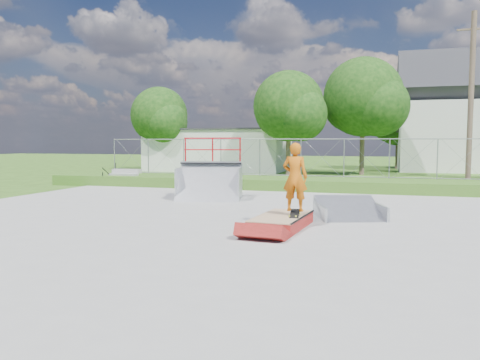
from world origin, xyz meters
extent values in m
plane|color=#325819|center=(0.00, 0.00, 0.00)|extent=(120.00, 120.00, 0.00)
cube|color=#979794|center=(0.00, 0.00, 0.02)|extent=(20.00, 16.00, 0.04)
cube|color=#325819|center=(0.00, 9.50, 0.25)|extent=(24.00, 3.00, 0.50)
cube|color=maroon|center=(1.25, -0.28, 0.16)|extent=(1.27, 2.32, 0.31)
cube|color=tan|center=(1.25, -0.28, 0.32)|extent=(1.29, 2.34, 0.02)
cube|color=black|center=(1.56, -0.23, 0.38)|extent=(0.31, 0.81, 0.13)
imported|color=#C25D0E|center=(1.56, -0.23, 1.22)|extent=(0.63, 0.44, 1.68)
cube|color=silver|center=(-8.00, 22.00, 1.50)|extent=(10.00, 6.00, 3.00)
cube|color=silver|center=(9.00, 26.00, 2.50)|extent=(8.00, 6.00, 5.00)
cube|color=#2A2A2F|center=(9.00, 26.00, 5.90)|extent=(8.40, 6.08, 6.08)
cylinder|color=brown|center=(7.50, 12.00, 4.00)|extent=(0.24, 0.24, 8.00)
cylinder|color=brown|center=(-2.00, 18.00, 1.22)|extent=(0.30, 0.30, 2.45)
sphere|color=#10340E|center=(-2.00, 18.00, 4.41)|extent=(4.48, 4.48, 4.48)
sphere|color=#10340E|center=(-1.16, 17.44, 3.85)|extent=(3.36, 3.36, 3.36)
cylinder|color=brown|center=(2.50, 20.00, 1.40)|extent=(0.30, 0.30, 2.80)
sphere|color=#10340E|center=(2.50, 20.00, 5.04)|extent=(5.12, 5.12, 5.12)
sphere|color=#10340E|center=(3.46, 19.36, 4.40)|extent=(3.84, 3.84, 3.84)
cylinder|color=brown|center=(-12.00, 20.00, 1.14)|extent=(0.30, 0.30, 2.27)
sphere|color=#10340E|center=(-12.00, 20.00, 4.10)|extent=(4.16, 4.16, 4.16)
sphere|color=#10340E|center=(-11.22, 19.48, 3.58)|extent=(3.12, 3.12, 3.12)
cylinder|color=brown|center=(5.00, 28.00, 1.05)|extent=(0.30, 0.30, 2.10)
sphere|color=#10340E|center=(5.00, 28.00, 3.78)|extent=(3.84, 3.84, 3.84)
sphere|color=#10340E|center=(5.72, 27.52, 3.30)|extent=(2.88, 2.88, 2.88)
camera|label=1|loc=(3.49, -11.54, 2.15)|focal=35.00mm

